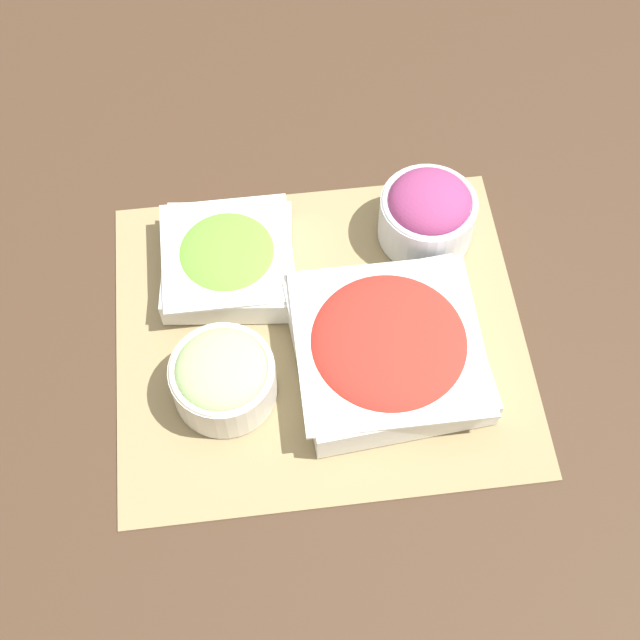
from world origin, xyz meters
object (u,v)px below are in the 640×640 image
object	(u,v)px
tomato_bowl	(388,348)
lettuce_bowl	(228,259)
onion_bowl	(428,212)
cucumber_bowl	(223,376)

from	to	relation	value
tomato_bowl	lettuce_bowl	size ratio (longest dim) A/B	1.31
onion_bowl	lettuce_bowl	bearing A→B (deg)	6.12
cucumber_bowl	onion_bowl	xyz separation A→B (m)	(-0.25, -0.18, 0.01)
lettuce_bowl	onion_bowl	xyz separation A→B (m)	(-0.24, -0.03, 0.02)
cucumber_bowl	onion_bowl	size ratio (longest dim) A/B	1.00
cucumber_bowl	lettuce_bowl	bearing A→B (deg)	-95.51
lettuce_bowl	cucumber_bowl	xyz separation A→B (m)	(0.02, 0.16, 0.01)
tomato_bowl	cucumber_bowl	bearing A→B (deg)	5.06
tomato_bowl	cucumber_bowl	world-z (taller)	cucumber_bowl
cucumber_bowl	onion_bowl	distance (m)	0.31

